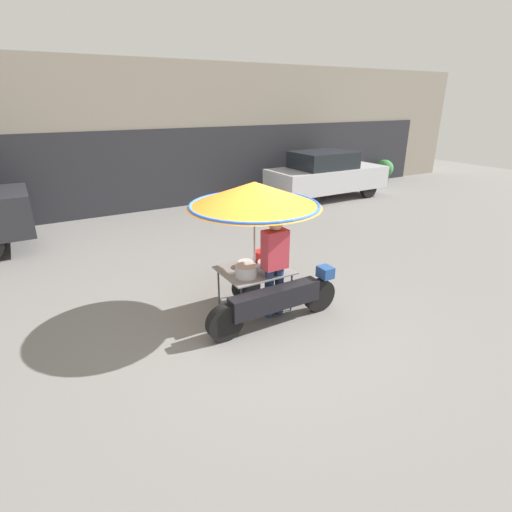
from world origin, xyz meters
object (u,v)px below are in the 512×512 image
Objects in this scene: vendor_motorcycle_cart at (257,211)px; parked_car at (326,175)px; potted_plant at (384,170)px; vendor_person at (275,261)px.

vendor_motorcycle_cart reaches higher than parked_car.
parked_car is at bearing -166.13° from potted_plant.
potted_plant is (3.92, 0.97, -0.29)m from parked_car.
parked_car is 4.51× the size of potted_plant.
potted_plant is (10.02, 6.60, -1.14)m from vendor_motorcycle_cart.
vendor_motorcycle_cart reaches higher than vendor_person.
parked_car is (6.10, 5.63, -0.85)m from vendor_motorcycle_cart.
vendor_motorcycle_cart is 12.05m from potted_plant.
vendor_person is at bearing -135.12° from parked_car.
potted_plant is at bearing 34.95° from vendor_person.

